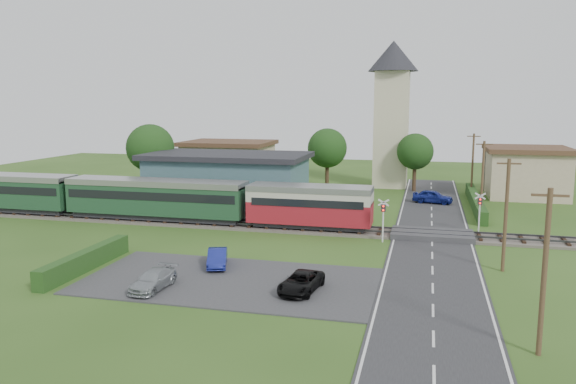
% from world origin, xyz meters
% --- Properties ---
extents(ground, '(120.00, 120.00, 0.00)m').
position_xyz_m(ground, '(0.00, 0.00, 0.00)').
color(ground, '#2D4C19').
extents(railway_track, '(76.00, 3.20, 0.49)m').
position_xyz_m(railway_track, '(0.00, 2.00, 0.11)').
color(railway_track, '#4C443D').
rests_on(railway_track, ground).
extents(road, '(6.00, 70.00, 0.05)m').
position_xyz_m(road, '(10.00, 0.00, 0.03)').
color(road, '#28282B').
rests_on(road, ground).
extents(car_park, '(17.00, 9.00, 0.08)m').
position_xyz_m(car_park, '(-1.50, -12.00, 0.04)').
color(car_park, '#333335').
rests_on(car_park, ground).
extents(crossing_deck, '(6.20, 3.40, 0.45)m').
position_xyz_m(crossing_deck, '(10.00, 2.00, 0.23)').
color(crossing_deck, '#333335').
rests_on(crossing_deck, ground).
extents(platform, '(30.00, 3.00, 0.45)m').
position_xyz_m(platform, '(-10.00, 5.20, 0.23)').
color(platform, gray).
rests_on(platform, ground).
extents(equipment_hut, '(2.30, 2.30, 2.55)m').
position_xyz_m(equipment_hut, '(-18.00, 5.20, 1.75)').
color(equipment_hut, beige).
rests_on(equipment_hut, platform).
extents(station_building, '(16.00, 9.00, 5.30)m').
position_xyz_m(station_building, '(-10.00, 10.99, 2.69)').
color(station_building, '#436571').
rests_on(station_building, ground).
extents(train, '(43.20, 2.90, 3.40)m').
position_xyz_m(train, '(-16.44, 2.00, 2.18)').
color(train, '#232328').
rests_on(train, ground).
extents(church_tower, '(6.00, 6.00, 17.60)m').
position_xyz_m(church_tower, '(5.00, 28.00, 10.23)').
color(church_tower, beige).
rests_on(church_tower, ground).
extents(house_west, '(10.80, 8.80, 5.50)m').
position_xyz_m(house_west, '(-15.00, 25.00, 2.79)').
color(house_west, tan).
rests_on(house_west, ground).
extents(house_east, '(8.80, 8.80, 5.50)m').
position_xyz_m(house_east, '(20.00, 24.00, 2.80)').
color(house_east, tan).
rests_on(house_east, ground).
extents(hedge_carpark, '(0.80, 9.00, 1.20)m').
position_xyz_m(hedge_carpark, '(-11.00, -12.00, 0.60)').
color(hedge_carpark, '#193814').
rests_on(hedge_carpark, ground).
extents(hedge_roadside, '(0.80, 18.00, 1.20)m').
position_xyz_m(hedge_roadside, '(14.20, 16.00, 0.60)').
color(hedge_roadside, '#193814').
rests_on(hedge_roadside, ground).
extents(hedge_station, '(22.00, 0.80, 1.30)m').
position_xyz_m(hedge_station, '(-10.00, 15.50, 0.65)').
color(hedge_station, '#193814').
rests_on(hedge_station, ground).
extents(tree_a, '(5.20, 5.20, 8.00)m').
position_xyz_m(tree_a, '(-20.00, 14.00, 5.38)').
color(tree_a, '#332316').
rests_on(tree_a, ground).
extents(tree_b, '(4.60, 4.60, 7.34)m').
position_xyz_m(tree_b, '(-2.00, 23.00, 5.02)').
color(tree_b, '#332316').
rests_on(tree_b, ground).
extents(tree_c, '(4.20, 4.20, 6.78)m').
position_xyz_m(tree_c, '(8.00, 25.00, 4.65)').
color(tree_c, '#332316').
rests_on(tree_c, ground).
extents(utility_pole_a, '(1.40, 0.22, 7.00)m').
position_xyz_m(utility_pole_a, '(14.20, -18.00, 3.63)').
color(utility_pole_a, '#473321').
rests_on(utility_pole_a, ground).
extents(utility_pole_b, '(1.40, 0.22, 7.00)m').
position_xyz_m(utility_pole_b, '(14.20, -6.00, 3.63)').
color(utility_pole_b, '#473321').
rests_on(utility_pole_b, ground).
extents(utility_pole_c, '(1.40, 0.22, 7.00)m').
position_xyz_m(utility_pole_c, '(14.20, 10.00, 3.63)').
color(utility_pole_c, '#473321').
rests_on(utility_pole_c, ground).
extents(utility_pole_d, '(1.40, 0.22, 7.00)m').
position_xyz_m(utility_pole_d, '(14.20, 22.00, 3.63)').
color(utility_pole_d, '#473321').
rests_on(utility_pole_d, ground).
extents(crossing_signal_near, '(0.84, 0.28, 3.28)m').
position_xyz_m(crossing_signal_near, '(6.40, -0.41, 2.14)').
color(crossing_signal_near, silver).
rests_on(crossing_signal_near, ground).
extents(crossing_signal_far, '(0.84, 0.28, 3.28)m').
position_xyz_m(crossing_signal_far, '(13.60, 4.39, 2.14)').
color(crossing_signal_far, silver).
rests_on(crossing_signal_far, ground).
extents(streetlamp_west, '(0.30, 0.30, 5.15)m').
position_xyz_m(streetlamp_west, '(-22.00, 20.00, 3.04)').
color(streetlamp_west, '#3F3F47').
rests_on(streetlamp_west, ground).
extents(streetlamp_east, '(0.30, 0.30, 5.15)m').
position_xyz_m(streetlamp_east, '(16.00, 27.00, 3.04)').
color(streetlamp_east, '#3F3F47').
rests_on(streetlamp_east, ground).
extents(car_on_road, '(4.27, 2.37, 1.37)m').
position_xyz_m(car_on_road, '(10.10, 17.15, 0.74)').
color(car_on_road, navy).
rests_on(car_on_road, road).
extents(car_park_blue, '(2.13, 3.51, 1.09)m').
position_xyz_m(car_park_blue, '(-3.22, -9.50, 0.63)').
color(car_park_blue, navy).
rests_on(car_park_blue, car_park).
extents(car_park_silver, '(1.68, 3.67, 1.04)m').
position_xyz_m(car_park_silver, '(-5.07, -14.50, 0.60)').
color(car_park_silver, '#90969B').
rests_on(car_park_silver, car_park).
extents(car_park_dark, '(2.21, 3.95, 1.04)m').
position_xyz_m(car_park_dark, '(2.97, -12.88, 0.60)').
color(car_park_dark, black).
rests_on(car_park_dark, car_park).
extents(pedestrian_near, '(0.69, 0.57, 1.62)m').
position_xyz_m(pedestrian_near, '(-3.57, 5.09, 1.26)').
color(pedestrian_near, gray).
rests_on(pedestrian_near, platform).
extents(pedestrian_far, '(0.74, 0.84, 1.47)m').
position_xyz_m(pedestrian_far, '(-14.82, 5.41, 1.19)').
color(pedestrian_far, gray).
rests_on(pedestrian_far, platform).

